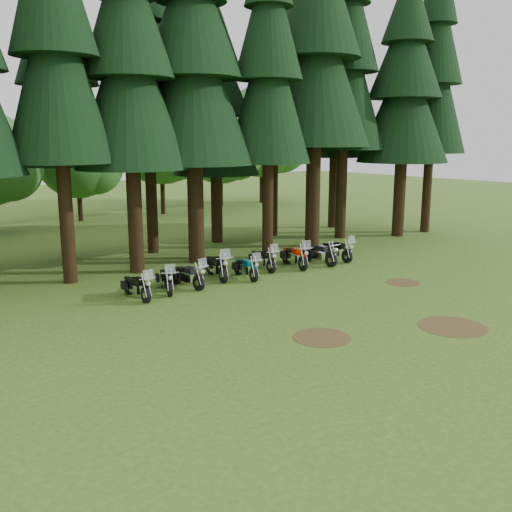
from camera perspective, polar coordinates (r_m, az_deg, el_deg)
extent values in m
plane|color=#3A6318|center=(21.16, 8.33, -4.86)|extent=(120.00, 120.00, 0.00)
cylinder|color=black|center=(24.84, -18.47, 4.20)|extent=(0.58, 0.58, 5.99)
cone|color=black|center=(24.80, -19.38, 17.45)|extent=(4.32, 4.32, 7.49)
cylinder|color=black|center=(26.03, -12.03, 4.41)|extent=(0.66, 0.66, 5.57)
cone|color=black|center=(25.91, -12.56, 16.18)|extent=(4.95, 4.95, 6.96)
cone|color=black|center=(26.37, -12.91, 23.31)|extent=(3.96, 3.96, 5.87)
cylinder|color=black|center=(27.71, -6.06, 5.18)|extent=(0.77, 0.77, 5.70)
cone|color=black|center=(27.62, -6.31, 16.50)|extent=(5.81, 5.81, 7.12)
cone|color=black|center=(28.09, -6.48, 23.35)|extent=(4.65, 4.65, 6.01)
cylinder|color=black|center=(28.61, 1.18, 5.46)|extent=(0.55, 0.55, 5.71)
cone|color=black|center=(28.52, 1.23, 16.45)|extent=(4.15, 4.15, 7.14)
cone|color=black|center=(28.98, 1.26, 23.11)|extent=(3.32, 3.32, 6.03)
cylinder|color=black|center=(31.77, 5.72, 6.87)|extent=(0.80, 0.80, 6.62)
cone|color=black|center=(31.86, 5.97, 18.30)|extent=(5.98, 5.98, 8.27)
cylinder|color=black|center=(34.72, 8.54, 7.00)|extent=(0.64, 0.64, 6.35)
cone|color=black|center=(34.75, 8.86, 17.04)|extent=(4.79, 4.79, 7.93)
cone|color=black|center=(35.29, 9.07, 23.11)|extent=(3.84, 3.84, 6.70)
cylinder|color=black|center=(36.21, 14.16, 6.23)|extent=(0.72, 0.72, 5.41)
cone|color=black|center=(36.10, 14.59, 14.44)|extent=(5.44, 5.44, 6.77)
cone|color=black|center=(36.40, 14.87, 19.47)|extent=(4.35, 4.35, 5.71)
cone|color=black|center=(36.84, 15.09, 23.38)|extent=(3.04, 3.04, 4.51)
cylinder|color=black|center=(38.18, 16.75, 6.82)|extent=(0.57, 0.57, 6.03)
cone|color=black|center=(38.15, 17.29, 15.49)|extent=(4.25, 4.25, 7.54)
cone|color=black|center=(38.57, 17.63, 20.76)|extent=(3.40, 3.40, 6.36)
cylinder|color=black|center=(30.08, -18.48, 5.02)|extent=(0.65, 0.65, 5.55)
cone|color=black|center=(29.97, -19.17, 15.17)|extent=(4.85, 4.85, 6.94)
cone|color=black|center=(30.37, -19.62, 21.34)|extent=(3.88, 3.88, 5.86)
cylinder|color=black|center=(30.46, -10.41, 5.49)|extent=(0.58, 0.58, 5.52)
cone|color=black|center=(30.35, -10.79, 15.46)|extent=(4.35, 4.35, 6.90)
cone|color=black|center=(30.74, -11.04, 21.52)|extent=(3.48, 3.48, 5.83)
cylinder|color=black|center=(33.12, -3.96, 5.43)|extent=(0.66, 0.66, 4.70)
cone|color=black|center=(32.92, -4.07, 13.24)|extent=(4.94, 4.94, 5.87)
cone|color=black|center=(33.10, -4.15, 18.04)|extent=(3.95, 3.95, 4.96)
cone|color=black|center=(33.41, -4.21, 21.80)|extent=(2.77, 2.77, 3.91)
cylinder|color=black|center=(35.27, 1.77, 6.56)|extent=(0.53, 0.53, 5.56)
cone|color=black|center=(35.18, 1.83, 15.24)|extent=(3.94, 3.94, 6.95)
cone|color=black|center=(35.52, 1.86, 20.54)|extent=(3.15, 3.15, 5.87)
cylinder|color=black|center=(38.90, 7.75, 7.02)|extent=(0.61, 0.61, 5.65)
cone|color=black|center=(38.83, 7.97, 15.00)|extent=(4.59, 4.59, 7.06)
cone|color=black|center=(39.16, 8.12, 19.88)|extent=(3.67, 3.67, 5.96)
cone|color=black|center=(39.62, 8.24, 23.68)|extent=(2.57, 2.57, 4.71)
sphere|color=#2C6528|center=(39.78, -23.49, 8.07)|extent=(4.25, 4.25, 4.25)
cylinder|color=black|center=(43.52, -17.20, 5.00)|extent=(0.36, 0.36, 2.47)
sphere|color=#2C6528|center=(43.28, -17.47, 9.33)|extent=(5.76, 5.76, 5.76)
sphere|color=#2C6528|center=(43.08, -15.85, 8.65)|extent=(4.12, 4.12, 4.12)
cylinder|color=black|center=(45.90, -9.32, 6.37)|extent=(0.36, 0.36, 3.52)
sphere|color=#2C6528|center=(45.71, -9.52, 12.23)|extent=(8.21, 8.21, 8.21)
sphere|color=#2C6528|center=(45.64, -7.32, 11.27)|extent=(5.87, 5.87, 5.87)
cylinder|color=black|center=(50.59, -3.52, 6.67)|extent=(0.36, 0.36, 2.94)
sphere|color=#2C6528|center=(50.39, -3.57, 11.11)|extent=(6.86, 6.86, 6.86)
sphere|color=#2C6528|center=(50.48, -1.94, 10.35)|extent=(4.90, 4.90, 4.90)
cylinder|color=black|center=(53.25, 0.55, 7.26)|extent=(0.36, 0.36, 3.52)
sphere|color=#2C6528|center=(53.08, 0.56, 12.31)|extent=(8.20, 8.20, 8.20)
sphere|color=#2C6528|center=(53.30, 2.40, 11.42)|extent=(5.86, 5.86, 5.86)
cylinder|color=#4C3D1E|center=(17.78, 6.58, -8.09)|extent=(1.80, 1.80, 0.01)
cylinder|color=#4C3D1E|center=(24.86, 14.47, -2.58)|extent=(1.40, 1.40, 0.01)
cylinder|color=#4C3D1E|center=(19.67, 19.04, -6.70)|extent=(2.20, 2.20, 0.01)
cylinder|color=black|center=(21.48, -10.97, -3.85)|extent=(0.15, 0.62, 0.62)
cylinder|color=black|center=(22.74, -12.65, -3.05)|extent=(0.15, 0.62, 0.62)
cube|color=silver|center=(22.12, -11.90, -3.20)|extent=(0.28, 0.66, 0.32)
cube|color=black|center=(21.85, -11.69, -2.47)|extent=(0.29, 0.52, 0.22)
cube|color=black|center=(22.24, -12.18, -2.34)|extent=(0.29, 0.52, 0.11)
cube|color=silver|center=(21.03, -10.71, -1.84)|extent=(0.39, 0.13, 0.37)
cylinder|color=black|center=(22.20, -8.64, -3.25)|extent=(0.34, 0.63, 0.62)
cylinder|color=black|center=(23.59, -9.28, -2.37)|extent=(0.34, 0.63, 0.62)
cube|color=silver|center=(22.92, -9.00, -2.56)|extent=(0.48, 0.71, 0.32)
cube|color=black|center=(22.63, -8.93, -1.86)|extent=(0.45, 0.58, 0.23)
cube|color=black|center=(23.05, -9.11, -1.71)|extent=(0.45, 0.58, 0.11)
cube|color=silver|center=(21.73, -8.58, -1.31)|extent=(0.41, 0.25, 0.37)
cylinder|color=black|center=(22.88, -5.76, -2.70)|extent=(0.19, 0.64, 0.64)
cylinder|color=black|center=(24.02, -8.00, -2.05)|extent=(0.19, 0.64, 0.64)
cube|color=silver|center=(23.46, -6.99, -2.14)|extent=(0.33, 0.69, 0.33)
cube|color=black|center=(23.21, -6.67, -1.40)|extent=(0.33, 0.55, 0.23)
cube|color=black|center=(23.56, -7.34, -1.32)|extent=(0.33, 0.55, 0.12)
cube|color=silver|center=(22.46, -5.34, -0.71)|extent=(0.41, 0.16, 0.38)
cylinder|color=black|center=(23.98, -3.32, -1.89)|extent=(0.33, 0.72, 0.70)
cylinder|color=black|center=(25.49, -4.63, -1.08)|extent=(0.33, 0.72, 0.70)
cube|color=silver|center=(24.76, -4.04, -1.23)|extent=(0.49, 0.80, 0.36)
cube|color=black|center=(24.45, -3.86, -0.47)|extent=(0.47, 0.65, 0.26)
cube|color=black|center=(24.91, -4.24, -0.35)|extent=(0.47, 0.65, 0.13)
cube|color=silver|center=(23.48, -3.07, 0.19)|extent=(0.47, 0.25, 0.42)
cylinder|color=black|center=(24.10, -0.24, -1.91)|extent=(0.25, 0.63, 0.61)
cylinder|color=black|center=(25.35, -1.79, -1.22)|extent=(0.25, 0.63, 0.61)
cube|color=silver|center=(24.74, -1.08, -1.35)|extent=(0.38, 0.69, 0.32)
cube|color=#055A6D|center=(24.48, -0.85, -0.68)|extent=(0.37, 0.56, 0.22)
cube|color=black|center=(24.86, -1.31, -0.58)|extent=(0.37, 0.56, 0.11)
cube|color=silver|center=(23.68, 0.08, -0.10)|extent=(0.41, 0.19, 0.37)
cylinder|color=black|center=(25.64, 1.51, -1.03)|extent=(0.26, 0.66, 0.65)
cylinder|color=black|center=(26.94, -0.10, -0.39)|extent=(0.26, 0.66, 0.65)
cube|color=silver|center=(26.31, 0.63, -0.50)|extent=(0.40, 0.73, 0.33)
cube|color=black|center=(26.04, 0.88, 0.17)|extent=(0.39, 0.59, 0.24)
cube|color=black|center=(26.43, 0.40, 0.26)|extent=(0.39, 0.59, 0.12)
cube|color=silver|center=(25.21, 1.86, 0.78)|extent=(0.43, 0.20, 0.39)
cylinder|color=black|center=(26.17, 4.71, -0.76)|extent=(0.32, 0.70, 0.69)
cylinder|color=black|center=(27.55, 3.07, -0.09)|extent=(0.32, 0.70, 0.69)
cube|color=silver|center=(26.88, 3.82, -0.20)|extent=(0.47, 0.78, 0.35)
cube|color=red|center=(26.60, 4.07, 0.49)|extent=(0.45, 0.63, 0.25)
cube|color=black|center=(27.02, 3.58, 0.58)|extent=(0.45, 0.63, 0.12)
cube|color=silver|center=(25.72, 5.09, 1.12)|extent=(0.46, 0.24, 0.41)
cylinder|color=black|center=(27.07, 7.51, -0.40)|extent=(0.16, 0.68, 0.68)
cylinder|color=black|center=(28.13, 5.09, 0.12)|extent=(0.16, 0.68, 0.68)
cube|color=silver|center=(27.61, 6.20, 0.07)|extent=(0.30, 0.73, 0.35)
cube|color=black|center=(27.38, 6.58, 0.75)|extent=(0.32, 0.57, 0.25)
cube|color=black|center=(27.70, 5.86, 0.81)|extent=(0.32, 0.57, 0.12)
cylinder|color=black|center=(28.08, 9.09, -0.03)|extent=(0.19, 0.66, 0.65)
cylinder|color=black|center=(29.18, 7.02, 0.48)|extent=(0.19, 0.66, 0.65)
cube|color=silver|center=(28.65, 7.97, 0.42)|extent=(0.34, 0.71, 0.34)
cube|color=black|center=(28.42, 8.30, 1.05)|extent=(0.34, 0.57, 0.24)
cube|color=black|center=(28.75, 7.68, 1.11)|extent=(0.34, 0.57, 0.12)
cube|color=silver|center=(27.71, 9.57, 1.64)|extent=(0.42, 0.16, 0.39)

